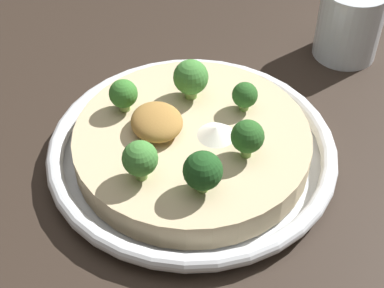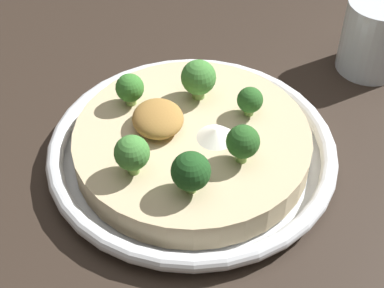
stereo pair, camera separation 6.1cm
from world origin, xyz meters
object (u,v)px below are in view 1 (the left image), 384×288
at_px(broccoli_front_right, 245,95).
at_px(broccoli_back, 140,159).
at_px(broccoli_right, 191,78).
at_px(broccoli_left, 248,137).
at_px(broccoli_back_right, 123,94).
at_px(drinking_glass, 350,23).
at_px(risotto_bowl, 192,148).
at_px(broccoli_back_left, 203,171).

height_order(broccoli_front_right, broccoli_back, broccoli_back).
height_order(broccoli_right, broccoli_back, broccoli_right).
relative_size(broccoli_right, broccoli_left, 1.10).
distance_m(broccoli_front_right, broccoli_back_right, 0.13).
bearing_deg(broccoli_front_right, drinking_glass, -62.28).
distance_m(broccoli_right, drinking_glass, 0.24).
distance_m(broccoli_right, broccoli_back, 0.13).
relative_size(risotto_bowl, drinking_glass, 3.29).
distance_m(broccoli_back, drinking_glass, 0.35).
bearing_deg(risotto_bowl, broccoli_back_right, 42.44).
height_order(broccoli_right, broccoli_back_left, broccoli_right).
xyz_separation_m(broccoli_front_right, broccoli_back_left, (-0.09, 0.08, 0.01)).
bearing_deg(drinking_glass, broccoli_front_right, 117.72).
xyz_separation_m(broccoli_right, broccoli_back_right, (0.00, 0.07, -0.01)).
relative_size(broccoli_back_right, broccoli_left, 0.88).
xyz_separation_m(broccoli_back, drinking_glass, (0.16, -0.32, -0.02)).
height_order(risotto_bowl, broccoli_back_left, broccoli_back_left).
xyz_separation_m(risotto_bowl, broccoli_back_right, (0.06, 0.05, 0.04)).
relative_size(broccoli_front_right, broccoli_back_right, 0.90).
distance_m(broccoli_front_right, broccoli_back_left, 0.12).
bearing_deg(risotto_bowl, broccoli_front_right, -75.32).
bearing_deg(drinking_glass, broccoli_right, 104.25).
height_order(broccoli_front_right, drinking_glass, drinking_glass).
height_order(broccoli_front_right, broccoli_back_left, broccoli_back_left).
relative_size(broccoli_back, broccoli_back_right, 1.17).
height_order(broccoli_front_right, broccoli_back_right, broccoli_back_right).
distance_m(broccoli_right, broccoli_back_right, 0.07).
bearing_deg(broccoli_back_right, broccoli_right, -93.19).
bearing_deg(broccoli_left, broccoli_back_right, 41.32).
bearing_deg(broccoli_front_right, broccoli_back_right, 70.34).
relative_size(broccoli_back, broccoli_back_left, 0.96).
relative_size(broccoli_left, drinking_glass, 0.45).
distance_m(risotto_bowl, broccoli_back_right, 0.09).
bearing_deg(drinking_glass, broccoli_back_right, 100.17).
xyz_separation_m(broccoli_back, broccoli_back_right, (0.10, -0.01, -0.00)).
bearing_deg(broccoli_back_right, drinking_glass, -79.83).
bearing_deg(drinking_glass, broccoli_left, 127.45).
bearing_deg(drinking_glass, broccoli_back, 116.18).
bearing_deg(broccoli_front_right, risotto_bowl, 104.68).
height_order(broccoli_back_left, broccoli_left, broccoli_back_left).
height_order(risotto_bowl, broccoli_back, broccoli_back).
bearing_deg(broccoli_back_right, broccoli_back_left, -164.30).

